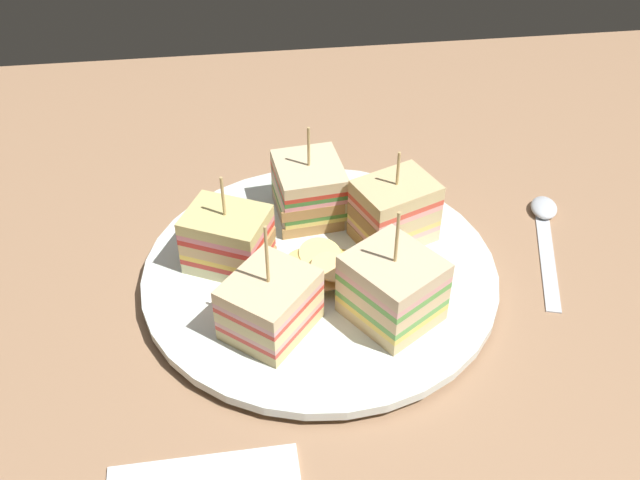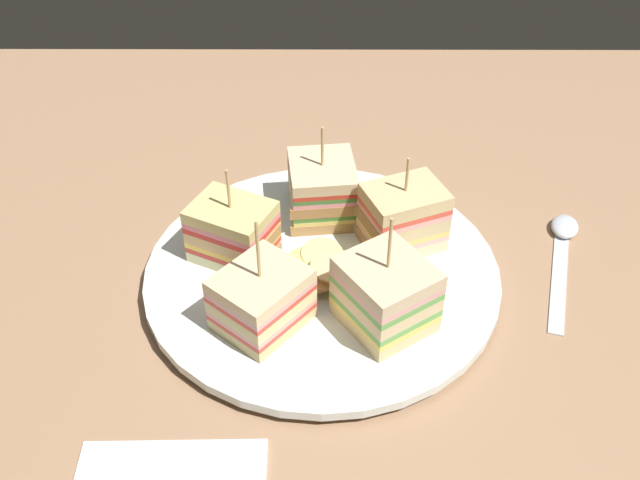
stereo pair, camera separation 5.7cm
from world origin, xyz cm
name	(u,v)px [view 2 (the right image)]	position (x,y,z in cm)	size (l,w,h in cm)	color
ground_plane	(320,289)	(0.00, 0.00, -0.90)	(105.26, 85.30, 1.80)	#9D7656
plate	(320,274)	(0.00, 0.00, 0.87)	(28.55, 28.55, 1.44)	white
sandwich_wedge_0	(401,218)	(-6.57, -3.21, 4.15)	(7.58, 6.72, 8.47)	beige
sandwich_wedge_1	(319,190)	(0.14, -7.32, 3.96)	(6.15, 6.84, 8.70)	beige
sandwich_wedge_2	(231,232)	(7.15, -1.60, 3.92)	(7.72, 7.04, 8.46)	beige
sandwich_wedge_3	(260,299)	(4.36, 5.88, 3.75)	(8.06, 8.19, 9.56)	#D5BC7D
sandwich_wedge_4	(383,294)	(-4.59, 5.71, 4.13)	(8.18, 8.35, 9.71)	#D8C085
chip_pile	(320,268)	(0.00, 1.16, 2.59)	(6.69, 6.70, 2.23)	#D8B858
spoon	(561,244)	(-20.76, -4.33, 0.38)	(5.88, 15.04, 1.00)	silver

